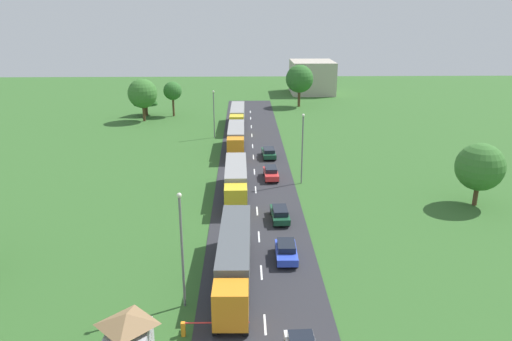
# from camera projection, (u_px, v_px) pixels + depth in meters

# --- Properties ---
(road) EXTENTS (10.00, 140.00, 0.06)m
(road) POSITION_uv_depth(u_px,v_px,m) (258.00, 218.00, 51.76)
(road) COLOR #2B2B30
(road) RESTS_ON ground
(lane_marking_centre) EXTENTS (0.16, 121.78, 0.01)m
(lane_marking_centre) POSITION_uv_depth(u_px,v_px,m) (258.00, 226.00, 49.62)
(lane_marking_centre) COLOR white
(lane_marking_centre) RESTS_ON road
(truck_lead) EXTENTS (2.78, 14.68, 3.71)m
(truck_lead) POSITION_uv_depth(u_px,v_px,m) (234.00, 257.00, 39.10)
(truck_lead) COLOR orange
(truck_lead) RESTS_ON road
(truck_second) EXTENTS (2.61, 12.86, 3.59)m
(truck_second) POSITION_uv_depth(u_px,v_px,m) (236.00, 180.00, 57.06)
(truck_second) COLOR yellow
(truck_second) RESTS_ON road
(truck_third) EXTENTS (2.52, 12.88, 3.69)m
(truck_third) POSITION_uv_depth(u_px,v_px,m) (236.00, 138.00, 75.26)
(truck_third) COLOR orange
(truck_third) RESTS_ON road
(truck_fourth) EXTENTS (2.63, 14.69, 3.60)m
(truck_fourth) POSITION_uv_depth(u_px,v_px,m) (237.00, 116.00, 91.06)
(truck_fourth) COLOR yellow
(truck_fourth) RESTS_ON road
(car_second) EXTENTS (1.90, 4.09, 1.51)m
(car_second) POSITION_uv_depth(u_px,v_px,m) (286.00, 251.00, 42.94)
(car_second) COLOR blue
(car_second) RESTS_ON road
(car_third) EXTENTS (1.89, 4.50, 1.46)m
(car_third) POSITION_uv_depth(u_px,v_px,m) (280.00, 213.00, 50.87)
(car_third) COLOR #19472D
(car_third) RESTS_ON road
(car_fourth) EXTENTS (1.90, 4.41, 1.52)m
(car_fourth) POSITION_uv_depth(u_px,v_px,m) (271.00, 173.00, 63.48)
(car_fourth) COLOR red
(car_fourth) RESTS_ON road
(car_fifth) EXTENTS (2.06, 4.61, 1.46)m
(car_fifth) POSITION_uv_depth(u_px,v_px,m) (269.00, 152.00, 72.58)
(car_fifth) COLOR #19472D
(car_fifth) RESTS_ON road
(guard_booth) EXTENTS (2.99, 2.97, 3.53)m
(guard_booth) POSITION_uv_depth(u_px,v_px,m) (129.00, 338.00, 30.11)
(guard_booth) COLOR #B2B2B7
(guard_booth) RESTS_ON ground
(barrier_gate) EXTENTS (4.64, 0.28, 1.05)m
(barrier_gate) POSITION_uv_depth(u_px,v_px,m) (195.00, 327.00, 32.91)
(barrier_gate) COLOR orange
(barrier_gate) RESTS_ON ground
(lamppost_lead) EXTENTS (0.36, 0.36, 9.05)m
(lamppost_lead) POSITION_uv_depth(u_px,v_px,m) (182.00, 245.00, 34.90)
(lamppost_lead) COLOR slate
(lamppost_lead) RESTS_ON ground
(lamppost_second) EXTENTS (0.36, 0.36, 9.01)m
(lamppost_second) POSITION_uv_depth(u_px,v_px,m) (302.00, 146.00, 60.60)
(lamppost_second) COLOR slate
(lamppost_second) RESTS_ON ground
(lamppost_third) EXTENTS (0.36, 0.36, 8.15)m
(lamppost_third) POSITION_uv_depth(u_px,v_px,m) (214.00, 112.00, 82.94)
(lamppost_third) COLOR slate
(lamppost_third) RESTS_ON ground
(tree_oak) EXTENTS (6.23, 6.23, 9.42)m
(tree_oak) POSITION_uv_depth(u_px,v_px,m) (300.00, 79.00, 109.43)
(tree_oak) COLOR #513823
(tree_oak) RESTS_ON ground
(tree_birch) EXTENTS (5.73, 5.73, 8.37)m
(tree_birch) POSITION_uv_depth(u_px,v_px,m) (143.00, 93.00, 95.19)
(tree_birch) COLOR #513823
(tree_birch) RESTS_ON ground
(tree_maple) EXTENTS (3.77, 3.77, 7.15)m
(tree_maple) POSITION_uv_depth(u_px,v_px,m) (173.00, 91.00, 99.77)
(tree_maple) COLOR #513823
(tree_maple) RESTS_ON ground
(tree_ash) EXTENTS (5.34, 5.34, 7.20)m
(tree_ash) POSITION_uv_depth(u_px,v_px,m) (480.00, 167.00, 53.90)
(tree_ash) COLOR #513823
(tree_ash) RESTS_ON ground
(tree_lime) EXTENTS (5.01, 5.01, 7.74)m
(tree_lime) POSITION_uv_depth(u_px,v_px,m) (145.00, 92.00, 100.55)
(tree_lime) COLOR #513823
(tree_lime) RESTS_ON ground
(distant_building) EXTENTS (10.95, 13.00, 8.36)m
(distant_building) POSITION_uv_depth(u_px,v_px,m) (312.00, 77.00, 128.15)
(distant_building) COLOR #B2A899
(distant_building) RESTS_ON ground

